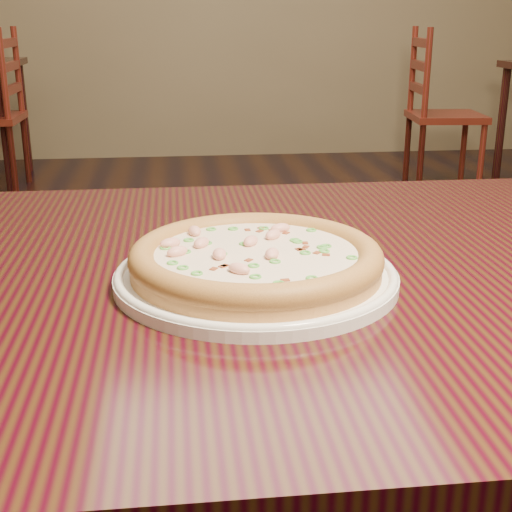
{
  "coord_description": "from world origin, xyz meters",
  "views": [
    {
      "loc": [
        -0.49,
        -0.87,
        1.02
      ],
      "look_at": [
        -0.41,
        -0.17,
        0.78
      ],
      "focal_mm": 50.0,
      "sensor_mm": 36.0,
      "label": 1
    }
  ],
  "objects": [
    {
      "name": "plate",
      "position": [
        -0.41,
        -0.17,
        0.76
      ],
      "size": [
        0.3,
        0.3,
        0.02
      ],
      "color": "white",
      "rests_on": "hero_table"
    },
    {
      "name": "pizza",
      "position": [
        -0.41,
        -0.17,
        0.78
      ],
      "size": [
        0.26,
        0.26,
        0.03
      ],
      "color": "tan",
      "rests_on": "plate"
    },
    {
      "name": "hero_table",
      "position": [
        -0.29,
        -0.12,
        0.65
      ],
      "size": [
        1.2,
        0.8,
        0.75
      ],
      "color": "black",
      "rests_on": "ground"
    },
    {
      "name": "chair_c",
      "position": [
        1.09,
        3.32,
        0.44
      ],
      "size": [
        0.46,
        0.46,
        0.95
      ],
      "color": "#56220F",
      "rests_on": "ground"
    }
  ]
}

